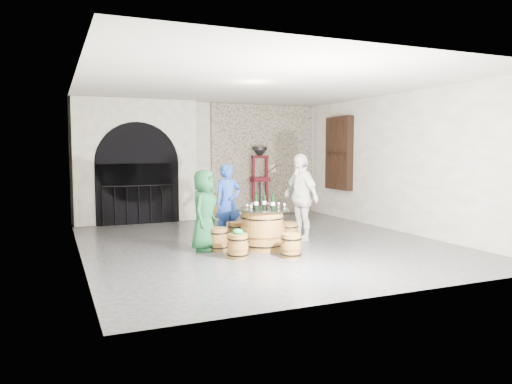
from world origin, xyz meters
name	(u,v)px	position (x,y,z in m)	size (l,w,h in m)	color
ground	(261,242)	(0.00, 0.00, 0.00)	(8.00, 8.00, 0.00)	#2B2A2D
wall_back	(204,160)	(0.00, 4.00, 1.60)	(8.00, 8.00, 0.00)	silver
wall_front	(387,173)	(0.00, -4.00, 1.60)	(8.00, 8.00, 0.00)	silver
wall_left	(78,167)	(-3.50, 0.00, 1.60)	(8.00, 8.00, 0.00)	silver
wall_right	(400,163)	(3.50, 0.00, 1.60)	(8.00, 8.00, 0.00)	silver
ceiling	(261,84)	(0.00, 0.00, 3.20)	(8.00, 8.00, 0.00)	beige
stone_facing_panel	(264,160)	(1.80, 3.94, 1.60)	(3.20, 0.12, 3.18)	#ACA189
arched_opening	(136,162)	(-1.90, 3.74, 1.58)	(3.10, 0.60, 3.19)	silver
shuttered_window	(339,153)	(3.38, 2.40, 1.80)	(0.23, 1.10, 2.00)	black
barrel_table	(263,229)	(-0.27, -0.70, 0.39)	(1.02, 1.02, 0.78)	olive
barrel_stool_left	(218,239)	(-1.07, -0.43, 0.21)	(0.38, 0.38, 0.43)	olive
barrel_stool_far	(237,233)	(-0.48, 0.12, 0.21)	(0.38, 0.38, 0.43)	olive
barrel_stool_right	(289,233)	(0.48, -0.33, 0.21)	(0.38, 0.38, 0.43)	olive
barrel_stool_near_right	(291,246)	(-0.09, -1.52, 0.21)	(0.38, 0.38, 0.43)	olive
barrel_stool_near_left	(238,246)	(-0.96, -1.19, 0.21)	(0.38, 0.38, 0.43)	olive
green_cap	(238,232)	(-0.96, -1.19, 0.47)	(0.23, 0.18, 0.10)	#0C8C46
person_green	(204,210)	(-1.32, -0.34, 0.76)	(0.75, 0.49, 1.53)	#134625
person_blue	(228,202)	(-0.56, 0.44, 0.80)	(0.59, 0.38, 1.60)	#1C3C9A
person_white	(300,197)	(0.83, -0.15, 0.91)	(1.06, 0.44, 1.82)	silver
wine_bottle_left	(256,202)	(-0.38, -0.63, 0.91)	(0.08, 0.08, 0.32)	black
wine_bottle_center	(273,202)	(-0.12, -0.83, 0.91)	(0.08, 0.08, 0.32)	black
wine_bottle_right	(264,201)	(-0.19, -0.58, 0.91)	(0.08, 0.08, 0.32)	black
tasting_glass_a	(251,208)	(-0.56, -0.82, 0.83)	(0.05, 0.05, 0.10)	#AA5921
tasting_glass_b	(279,205)	(0.10, -0.62, 0.83)	(0.05, 0.05, 0.10)	#AA5921
tasting_glass_c	(252,205)	(-0.39, -0.46, 0.83)	(0.05, 0.05, 0.10)	#AA5921
tasting_glass_d	(268,205)	(-0.08, -0.52, 0.83)	(0.05, 0.05, 0.10)	#AA5921
tasting_glass_e	(284,206)	(0.12, -0.84, 0.83)	(0.05, 0.05, 0.10)	#AA5921
tasting_glass_f	(247,207)	(-0.59, -0.70, 0.83)	(0.05, 0.05, 0.10)	#AA5921
side_barrel	(216,207)	(0.15, 3.40, 0.34)	(0.51, 0.51, 0.69)	olive
corking_press	(260,176)	(1.48, 3.46, 1.15)	(0.83, 0.48, 1.98)	#490C15
control_box	(272,168)	(2.05, 3.86, 1.35)	(0.18, 0.10, 0.22)	silver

